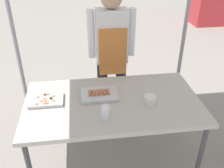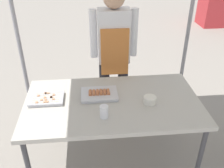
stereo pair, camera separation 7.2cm
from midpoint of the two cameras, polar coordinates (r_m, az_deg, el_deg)
name	(u,v)px [view 1 (the left image)]	position (r m, az deg, el deg)	size (l,w,h in m)	color
ground_plane	(113,159)	(2.81, -0.63, -16.51)	(18.00, 18.00, 0.00)	gray
stall_table	(113,106)	(2.35, -0.72, -4.88)	(1.60, 0.90, 0.75)	#B7B2A8
tray_grilled_sausages	(99,94)	(2.38, -3.77, -2.35)	(0.34, 0.25, 0.05)	silver
tray_meat_skewers	(46,100)	(2.38, -15.39, -3.58)	(0.31, 0.22, 0.04)	#ADADB2
condiment_bowl	(150,99)	(2.31, 7.64, -3.41)	(0.11, 0.11, 0.06)	silver
drink_cup_near_edge	(105,112)	(2.10, -2.50, -6.28)	(0.07, 0.07, 0.11)	white
vendor_woman	(112,49)	(2.84, -0.82, 7.89)	(0.52, 0.23, 1.63)	black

